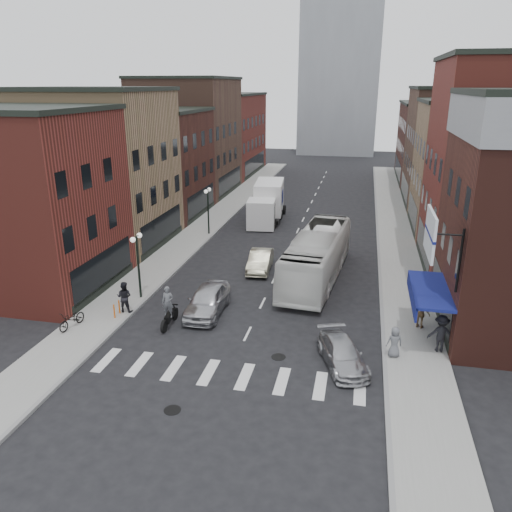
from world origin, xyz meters
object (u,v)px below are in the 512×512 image
(ped_right_a, at_px, (441,333))
(sedan_left_near, at_px, (207,300))
(ped_left_solo, at_px, (124,297))
(ped_right_c, at_px, (394,342))
(streetlamp_far, at_px, (208,202))
(motorcycle_rider, at_px, (168,308))
(sedan_left_far, at_px, (260,261))
(streetlamp_near, at_px, (137,254))
(parked_bicycle, at_px, (72,319))
(transit_bus, at_px, (317,256))
(billboard_sign, at_px, (432,235))
(curb_car, at_px, (342,354))
(bike_rack, at_px, (117,309))
(box_truck, at_px, (267,203))
(ped_right_b, at_px, (421,314))

(ped_right_a, bearing_deg, sedan_left_near, -12.46)
(ped_left_solo, height_order, ped_right_c, ped_left_solo)
(streetlamp_far, bearing_deg, motorcycle_rider, -79.88)
(sedan_left_far, height_order, ped_right_a, ped_right_a)
(streetlamp_near, xyz_separation_m, ped_right_a, (17.00, -3.01, -1.82))
(parked_bicycle, bearing_deg, transit_bus, 50.81)
(ped_left_solo, bearing_deg, billboard_sign, 172.66)
(sedan_left_far, bearing_deg, curb_car, -65.23)
(sedan_left_far, bearing_deg, streetlamp_near, -137.00)
(motorcycle_rider, relative_size, transit_bus, 0.20)
(streetlamp_near, relative_size, ped_right_a, 2.17)
(streetlamp_near, bearing_deg, curb_car, -22.27)
(sedan_left_far, relative_size, ped_right_c, 2.76)
(ped_right_c, bearing_deg, curb_car, 7.90)
(ped_left_solo, bearing_deg, motorcycle_rider, 160.53)
(bike_rack, bearing_deg, ped_right_a, -1.03)
(ped_right_a, bearing_deg, curb_car, 21.20)
(bike_rack, bearing_deg, curb_car, -10.72)
(transit_bus, height_order, ped_left_solo, transit_bus)
(billboard_sign, xyz_separation_m, streetlamp_far, (-15.99, 17.50, -3.22))
(billboard_sign, relative_size, sedan_left_far, 0.88)
(sedan_left_near, relative_size, parked_bicycle, 2.58)
(bike_rack, height_order, transit_bus, transit_bus)
(bike_rack, xyz_separation_m, sedan_left_near, (4.78, 1.70, 0.25))
(transit_bus, height_order, sedan_left_far, transit_bus)
(streetlamp_near, xyz_separation_m, box_truck, (4.04, 19.78, -1.13))
(sedan_left_far, distance_m, ped_right_a, 14.46)
(bike_rack, height_order, ped_left_solo, ped_left_solo)
(curb_car, bearing_deg, parked_bicycle, 157.36)
(sedan_left_near, bearing_deg, ped_right_c, -17.26)
(streetlamp_near, relative_size, motorcycle_rider, 1.77)
(billboard_sign, distance_m, motorcycle_rider, 13.91)
(bike_rack, relative_size, sedan_left_far, 0.19)
(motorcycle_rider, height_order, curb_car, motorcycle_rider)
(streetlamp_near, distance_m, box_truck, 20.22)
(billboard_sign, height_order, streetlamp_far, billboard_sign)
(motorcycle_rider, xyz_separation_m, ped_right_a, (13.96, 0.02, 0.01))
(motorcycle_rider, distance_m, curb_car, 9.63)
(parked_bicycle, xyz_separation_m, ped_right_c, (16.66, 0.53, 0.28))
(box_truck, xyz_separation_m, ped_right_a, (12.96, -22.79, -0.69))
(bike_rack, height_order, ped_right_b, ped_right_b)
(box_truck, xyz_separation_m, parked_bicycle, (-5.90, -24.31, -1.15))
(box_truck, bearing_deg, ped_right_c, -71.95)
(box_truck, bearing_deg, transit_bus, -72.83)
(streetlamp_far, height_order, ped_right_a, streetlamp_far)
(billboard_sign, relative_size, bike_rack, 4.62)
(motorcycle_rider, distance_m, transit_bus, 11.25)
(curb_car, bearing_deg, sedan_left_near, 132.06)
(bike_rack, height_order, curb_car, curb_car)
(billboard_sign, xyz_separation_m, motorcycle_rider, (-12.95, 0.47, -5.05))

